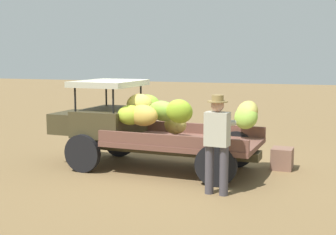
{
  "coord_description": "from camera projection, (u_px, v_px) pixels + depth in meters",
  "views": [
    {
      "loc": [
        -3.26,
        9.18,
        2.37
      ],
      "look_at": [
        -0.14,
        0.28,
        1.1
      ],
      "focal_mm": 49.84,
      "sensor_mm": 36.0,
      "label": 1
    }
  ],
  "objects": [
    {
      "name": "ground_plane",
      "position": [
        166.0,
        166.0,
        9.97
      ],
      "size": [
        60.0,
        60.0,
        0.0
      ],
      "primitive_type": "plane",
      "color": "olive"
    },
    {
      "name": "truck",
      "position": [
        143.0,
        125.0,
        9.76
      ],
      "size": [
        4.53,
        1.89,
        1.83
      ],
      "rotation": [
        0.0,
        0.0,
        -0.04
      ],
      "color": "#3F3721",
      "rests_on": "ground"
    },
    {
      "name": "farmer",
      "position": [
        217.0,
        138.0,
        7.85
      ],
      "size": [
        0.52,
        0.47,
        1.71
      ],
      "rotation": [
        0.0,
        0.0,
        -1.67
      ],
      "color": "#444048",
      "rests_on": "ground"
    },
    {
      "name": "wooden_crate",
      "position": [
        282.0,
        159.0,
        9.72
      ],
      "size": [
        0.44,
        0.48,
        0.44
      ],
      "primitive_type": "cube",
      "rotation": [
        0.0,
        0.0,
        1.54
      ],
      "color": "#845D4B",
      "rests_on": "ground"
    }
  ]
}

